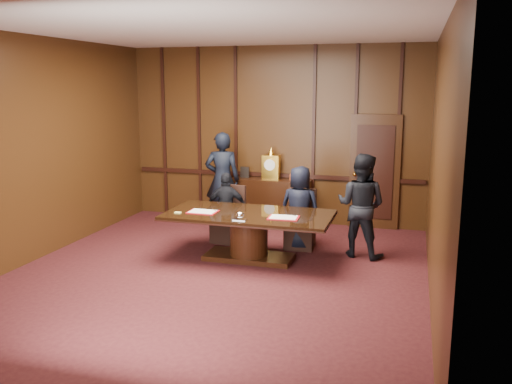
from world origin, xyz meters
TOP-DOWN VIEW (x-y plane):
  - room at (0.07, 0.14)m, footprint 7.00×7.04m
  - sideboard at (0.00, 3.26)m, footprint 1.60×0.45m
  - conference_table at (0.26, 0.91)m, footprint 2.62×1.32m
  - folder_left at (-0.46, 0.77)m, footprint 0.46×0.33m
  - folder_right at (0.86, 0.75)m, footprint 0.48×0.36m
  - inkstand at (0.26, 0.46)m, footprint 0.20×0.14m
  - notepad at (-0.81, 0.60)m, footprint 0.10×0.07m
  - chair_left at (-0.39, 1.79)m, footprint 0.56×0.56m
  - chair_right at (0.91, 1.79)m, footprint 0.50×0.50m
  - signatory_left at (-0.39, 1.71)m, footprint 0.78×0.44m
  - signatory_right at (0.91, 1.71)m, footprint 0.73×0.52m
  - witness_left at (-0.85, 2.79)m, footprint 0.76×0.59m
  - witness_right at (1.93, 1.61)m, footprint 0.95×0.83m

SIDE VIEW (x-z plane):
  - chair_left at x=-0.39m, z-range -0.20..0.79m
  - chair_right at x=0.91m, z-range -0.20..0.79m
  - sideboard at x=0.00m, z-range -0.28..1.26m
  - conference_table at x=0.26m, z-range 0.13..0.89m
  - signatory_left at x=-0.39m, z-range 0.00..1.25m
  - signatory_right at x=0.91m, z-range 0.00..1.42m
  - notepad at x=-0.81m, z-range 0.76..0.77m
  - folder_left at x=-0.46m, z-range 0.76..0.78m
  - folder_right at x=0.86m, z-range 0.76..0.78m
  - inkstand at x=0.26m, z-range 0.76..0.87m
  - witness_right at x=1.93m, z-range 0.00..1.68m
  - witness_left at x=-0.85m, z-range 0.00..1.86m
  - room at x=0.07m, z-range -0.03..3.47m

